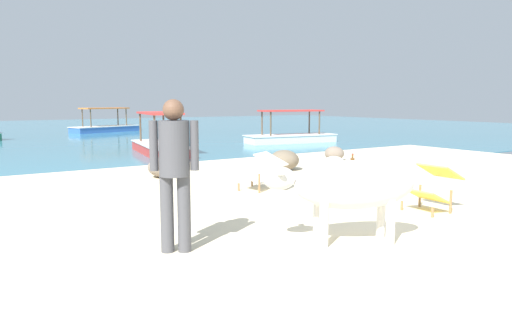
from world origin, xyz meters
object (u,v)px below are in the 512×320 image
at_px(cow, 350,186).
at_px(boat_white, 291,136).
at_px(low_bench_table, 345,176).
at_px(deck_chair_far, 433,185).
at_px(boat_red, 160,145).
at_px(deck_chair_near, 263,169).
at_px(bottle, 352,164).
at_px(person_standing, 174,164).
at_px(boat_blue, 105,127).

height_order(cow, boat_white, boat_white).
distance_m(cow, low_bench_table, 2.50).
relative_size(deck_chair_far, boat_red, 0.20).
bearing_deg(deck_chair_far, cow, 11.30).
height_order(low_bench_table, boat_white, boat_white).
bearing_deg(deck_chair_near, boat_white, -69.96).
bearing_deg(boat_white, low_bench_table, 65.88).
xyz_separation_m(cow, bottle, (1.81, 1.80, -0.09)).
height_order(boat_white, boat_red, same).
bearing_deg(person_standing, low_bench_table, 135.72).
bearing_deg(low_bench_table, cow, -151.45).
distance_m(person_standing, boat_blue, 21.28).
height_order(cow, deck_chair_far, cow).
bearing_deg(low_bench_table, deck_chair_near, 102.04).
distance_m(cow, boat_blue, 21.69).
distance_m(bottle, boat_white, 10.71).
relative_size(deck_chair_far, boat_blue, 0.20).
bearing_deg(boat_blue, bottle, 68.00).
xyz_separation_m(deck_chair_far, boat_blue, (0.93, 21.02, -0.13)).
xyz_separation_m(boat_white, boat_red, (-5.82, -0.91, 0.00)).
height_order(low_bench_table, deck_chair_far, deck_chair_far).
relative_size(bottle, person_standing, 0.18).
xyz_separation_m(deck_chair_far, person_standing, (-3.92, 0.31, 0.56)).
relative_size(bottle, deck_chair_near, 0.32).
distance_m(cow, bottle, 2.56).
xyz_separation_m(cow, low_bench_table, (1.68, 1.82, -0.29)).
bearing_deg(deck_chair_near, person_standing, 101.17).
relative_size(low_bench_table, deck_chair_near, 0.93).
relative_size(cow, boat_blue, 0.45).
height_order(cow, deck_chair_near, cow).
xyz_separation_m(cow, deck_chair_near, (0.92, 3.12, -0.27)).
distance_m(bottle, deck_chair_far, 1.39).
height_order(person_standing, boat_red, person_standing).
bearing_deg(boat_blue, deck_chair_far, 69.08).
height_order(person_standing, boat_white, person_standing).
bearing_deg(boat_red, boat_white, -72.60).
bearing_deg(boat_red, boat_blue, 1.48).
distance_m(deck_chair_near, person_standing, 3.63).
xyz_separation_m(low_bench_table, person_standing, (-3.47, -1.06, 0.58)).
xyz_separation_m(cow, deck_chair_far, (2.13, 0.46, -0.27)).
relative_size(bottle, boat_red, 0.08).
bearing_deg(low_bench_table, boat_blue, 67.36).
relative_size(low_bench_table, boat_white, 0.23).
height_order(cow, bottle, cow).
height_order(low_bench_table, person_standing, person_standing).
bearing_deg(boat_red, low_bench_table, -171.20).
distance_m(deck_chair_near, boat_white, 10.17).
xyz_separation_m(bottle, deck_chair_near, (-0.90, 1.32, -0.17)).
distance_m(low_bench_table, person_standing, 3.67).
distance_m(deck_chair_near, deck_chair_far, 2.92).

